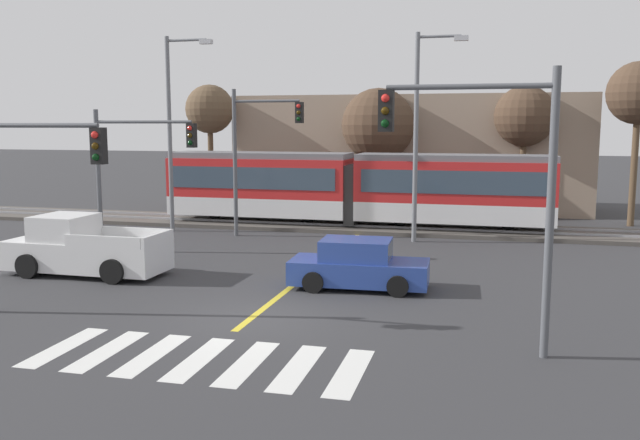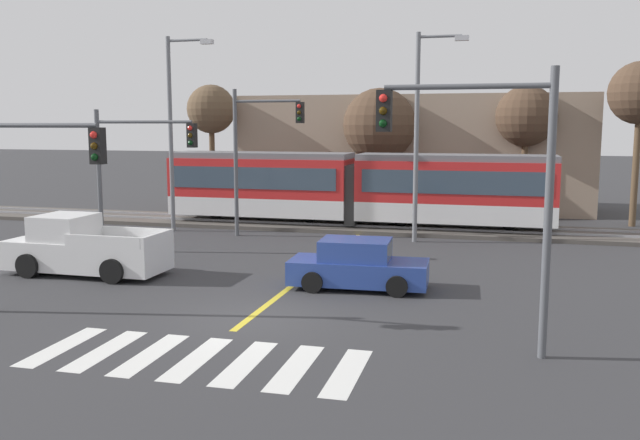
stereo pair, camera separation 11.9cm
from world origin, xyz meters
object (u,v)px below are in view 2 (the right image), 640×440
Objects in this scene: traffic_light_near_left at (24,178)px; traffic_light_mid_left at (133,158)px; bare_tree_far_west at (211,110)px; street_lamp_west at (174,122)px; street_lamp_centre at (421,125)px; bare_tree_west at (379,125)px; pickup_truck at (84,249)px; sedan_crossing at (358,266)px; bare_tree_far_east at (640,94)px; traffic_light_near_right at (489,167)px; bare_tree_east at (526,117)px; traffic_light_far_left at (257,142)px; light_rail_tram at (355,186)px.

traffic_light_mid_left reaches higher than traffic_light_near_left.
traffic_light_near_left is 0.76× the size of bare_tree_far_west.
street_lamp_centre is at bearing -0.42° from street_lamp_west.
pickup_truck is at bearing -111.17° from bare_tree_west.
bare_tree_far_west is 1.04× the size of bare_tree_west.
sedan_crossing is 19.94m from bare_tree_far_east.
traffic_light_mid_left is 0.64× the size of street_lamp_centre.
traffic_light_near_right is 22.88m from bare_tree_east.
street_lamp_centre is 1.25× the size of bare_tree_west.
sedan_crossing is 14.41m from street_lamp_west.
bare_tree_west is at bearing 76.79° from traffic_light_near_left.
street_lamp_west reaches higher than sedan_crossing.
bare_tree_east is (4.47, 8.95, 0.42)m from street_lamp_centre.
traffic_light_mid_left is at bearing -136.03° from bare_tree_east.
street_lamp_west reaches higher than bare_tree_far_east.
traffic_light_mid_left is 0.76× the size of bare_tree_far_west.
traffic_light_mid_left is at bearing -147.78° from bare_tree_far_east.
traffic_light_mid_left reaches higher than pickup_truck.
traffic_light_near_left is at bearing -95.99° from traffic_light_far_left.
traffic_light_far_left is 5.90m from traffic_light_mid_left.
street_lamp_centre is at bearing 27.36° from traffic_light_mid_left.
traffic_light_far_left is (-6.28, 8.28, 3.51)m from sedan_crossing.
traffic_light_near_right is 22.22m from bare_tree_far_east.
street_lamp_west is at bearing 97.61° from pickup_truck.
traffic_light_mid_left is (-9.53, 3.37, 3.00)m from sedan_crossing.
bare_tree_west reaches higher than traffic_light_near_right.
traffic_light_mid_left is at bearing -152.64° from street_lamp_centre.
traffic_light_near_right is at bearing -68.99° from light_rail_tram.
bare_tree_west is at bearing 98.00° from sedan_crossing.
traffic_light_near_left is at bearing -119.67° from bare_tree_east.
traffic_light_far_left is at bearing 127.21° from sedan_crossing.
street_lamp_centre is 9.15m from bare_tree_west.
traffic_light_near_left is 0.90× the size of traffic_light_near_right.
traffic_light_mid_left is at bearing -129.09° from light_rail_tram.
pickup_truck is 10.24m from street_lamp_west.
bare_tree_west is at bearing 105.71° from traffic_light_near_right.
sedan_crossing is 10.97m from traffic_light_far_left.
bare_tree_far_east is at bearing 36.93° from street_lamp_centre.
bare_tree_far_west is 1.04× the size of bare_tree_east.
street_lamp_west is at bearing 101.46° from traffic_light_near_left.
light_rail_tram is 5.54m from traffic_light_far_left.
light_rail_tram reaches higher than pickup_truck.
traffic_light_mid_left is (-13.40, 8.48, -0.39)m from traffic_light_near_right.
street_lamp_centre is at bearing -116.55° from bare_tree_east.
traffic_light_near_left reaches higher than pickup_truck.
bare_tree_far_east is (10.47, 15.98, 5.71)m from sedan_crossing.
light_rail_tram reaches higher than sedan_crossing.
bare_tree_east is at bearing 73.29° from sedan_crossing.
bare_tree_west is (9.90, 0.25, -0.86)m from bare_tree_far_west.
sedan_crossing is at bearing -106.71° from bare_tree_east.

